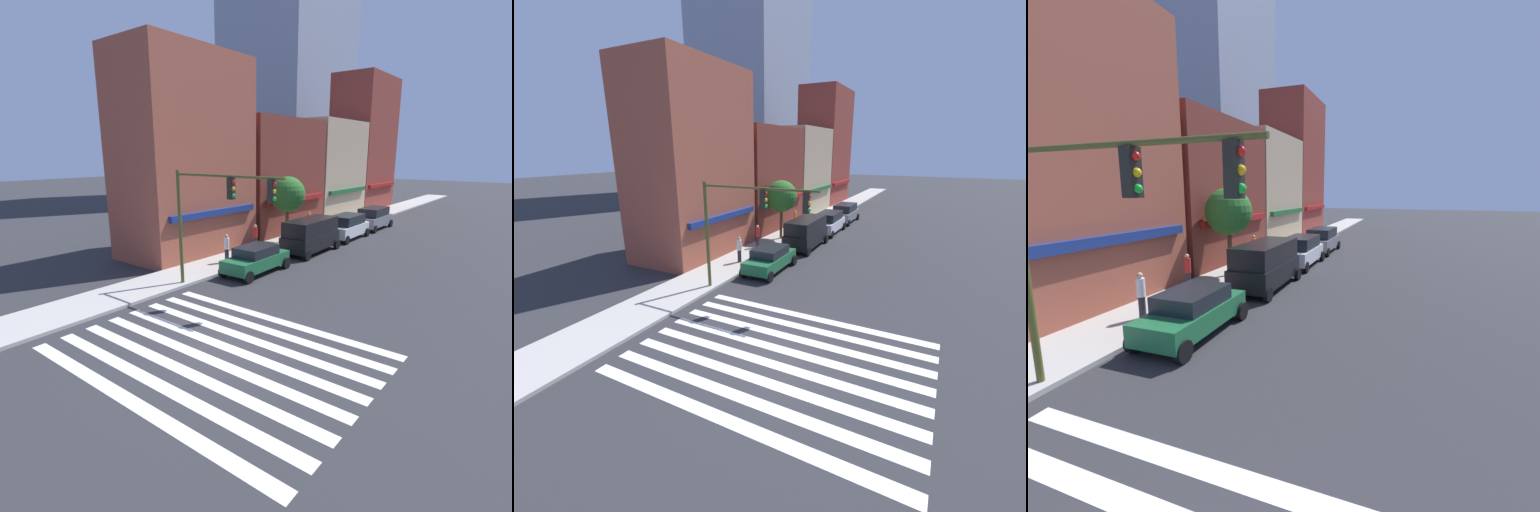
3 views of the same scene
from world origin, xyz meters
TOP-DOWN VIEW (x-y plane):
  - ground_plane at (0.00, 0.00)m, footprint 200.00×200.00m
  - sidewalk_left at (0.00, 7.50)m, footprint 120.00×3.00m
  - crosswalk_stripes at (-0.00, 0.00)m, footprint 7.53×10.80m
  - storefront_row at (25.00, 11.50)m, footprint 38.14×5.30m
  - traffic_signal at (4.31, 4.00)m, footprint 0.32×6.38m
  - sedan_green at (8.40, 4.70)m, footprint 4.44×2.02m
  - van_black at (14.58, 4.70)m, footprint 5.05×2.22m
  - suv_white at (20.35, 4.70)m, footprint 4.74×2.12m
  - suv_grey at (25.92, 4.70)m, footprint 4.72×2.12m
  - pedestrian_orange_vest at (20.07, 8.02)m, footprint 0.32×0.32m
  - pedestrian_white_shirt at (8.66, 7.17)m, footprint 0.32×0.32m
  - pedestrian_red_jacket at (12.45, 7.88)m, footprint 0.32×0.32m
  - fire_hydrant at (9.09, 6.40)m, footprint 0.24×0.24m
  - street_tree at (15.88, 7.50)m, footprint 2.63×2.63m

SIDE VIEW (x-z plane):
  - ground_plane at x=0.00m, z-range 0.00..0.00m
  - crosswalk_stripes at x=0.00m, z-range 0.00..0.01m
  - sidewalk_left at x=0.00m, z-range 0.00..0.15m
  - fire_hydrant at x=9.09m, z-range 0.19..1.03m
  - sedan_green at x=8.40m, z-range 0.05..1.64m
  - suv_white at x=20.35m, z-range 0.06..2.00m
  - suv_grey at x=25.92m, z-range 0.06..2.00m
  - pedestrian_orange_vest at x=20.07m, z-range 0.19..1.96m
  - pedestrian_white_shirt at x=8.66m, z-range 0.19..1.96m
  - pedestrian_red_jacket at x=12.45m, z-range 0.19..1.96m
  - van_black at x=14.58m, z-range 0.12..2.46m
  - street_tree at x=15.88m, z-range 1.28..6.19m
  - traffic_signal at x=4.31m, z-range 1.41..7.34m
  - storefront_row at x=25.00m, z-range -1.53..13.87m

